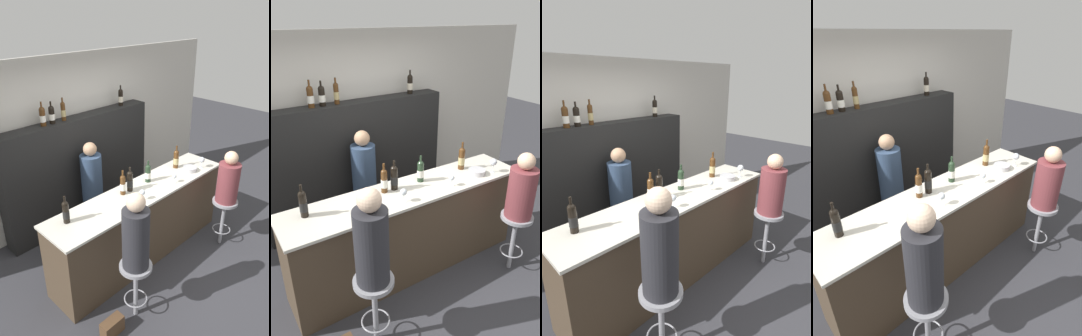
{
  "view_description": "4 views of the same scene",
  "coord_description": "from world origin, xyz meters",
  "views": [
    {
      "loc": [
        -2.68,
        -2.23,
        3.19
      ],
      "look_at": [
        -0.15,
        0.28,
        1.42
      ],
      "focal_mm": 35.0,
      "sensor_mm": 36.0,
      "label": 1
    },
    {
      "loc": [
        -1.7,
        -2.28,
        2.76
      ],
      "look_at": [
        -0.07,
        0.25,
        1.34
      ],
      "focal_mm": 35.0,
      "sensor_mm": 36.0,
      "label": 2
    },
    {
      "loc": [
        -1.86,
        -1.62,
        2.3
      ],
      "look_at": [
        0.11,
        0.35,
        1.35
      ],
      "focal_mm": 28.0,
      "sensor_mm": 36.0,
      "label": 3
    },
    {
      "loc": [
        -1.59,
        -1.47,
        2.58
      ],
      "look_at": [
        0.06,
        0.29,
        1.31
      ],
      "focal_mm": 28.0,
      "sensor_mm": 36.0,
      "label": 4
    }
  ],
  "objects": [
    {
      "name": "ground_plane",
      "position": [
        0.0,
        0.0,
        0.0
      ],
      "size": [
        16.0,
        16.0,
        0.0
      ],
      "primitive_type": "plane",
      "color": "#333338"
    },
    {
      "name": "wall_back",
      "position": [
        0.0,
        1.85,
        1.3
      ],
      "size": [
        6.4,
        0.05,
        2.6
      ],
      "color": "beige",
      "rests_on": "ground_plane"
    },
    {
      "name": "bar_counter",
      "position": [
        0.0,
        0.28,
        0.53
      ],
      "size": [
        2.79,
        0.6,
        1.05
      ],
      "color": "#473828",
      "rests_on": "ground_plane"
    },
    {
      "name": "back_bar_cabinet",
      "position": [
        0.0,
        1.62,
        0.87
      ],
      "size": [
        2.61,
        0.28,
        1.73
      ],
      "color": "black",
      "rests_on": "ground_plane"
    },
    {
      "name": "wine_bottle_counter_0",
      "position": [
        -1.1,
        0.39,
        1.19
      ],
      "size": [
        0.08,
        0.08,
        0.33
      ],
      "color": "black",
      "rests_on": "bar_counter"
    },
    {
      "name": "wine_bottle_counter_1",
      "position": [
        -0.25,
        0.39,
        1.19
      ],
      "size": [
        0.07,
        0.07,
        0.33
      ],
      "color": "#4C2D14",
      "rests_on": "bar_counter"
    },
    {
      "name": "wine_bottle_counter_2",
      "position": [
        -0.13,
        0.39,
        1.19
      ],
      "size": [
        0.08,
        0.08,
        0.33
      ],
      "color": "black",
      "rests_on": "bar_counter"
    },
    {
      "name": "wine_bottle_counter_3",
      "position": [
        0.22,
        0.39,
        1.18
      ],
      "size": [
        0.08,
        0.08,
        0.31
      ],
      "color": "#233823",
      "rests_on": "bar_counter"
    },
    {
      "name": "wine_bottle_counter_4",
      "position": [
        0.82,
        0.39,
        1.19
      ],
      "size": [
        0.08,
        0.08,
        0.34
      ],
      "color": "#4C2D14",
      "rests_on": "bar_counter"
    },
    {
      "name": "wine_bottle_backbar_1",
      "position": [
        -0.55,
        1.62,
        1.87
      ],
      "size": [
        0.08,
        0.08,
        0.33
      ],
      "color": "#4C2D14",
      "rests_on": "back_bar_cabinet"
    },
    {
      "name": "wine_bottle_backbar_2",
      "position": [
        -0.41,
        1.62,
        1.86
      ],
      "size": [
        0.08,
        0.08,
        0.31
      ],
      "color": "black",
      "rests_on": "back_bar_cabinet"
    },
    {
      "name": "wine_bottle_backbar_3",
      "position": [
        -0.22,
        1.62,
        1.87
      ],
      "size": [
        0.07,
        0.07,
        0.33
      ],
      "color": "#4C2D14",
      "rests_on": "back_bar_cabinet"
    },
    {
      "name": "wine_bottle_backbar_4",
      "position": [
        0.88,
        1.62,
        1.87
      ],
      "size": [
        0.08,
        0.08,
        0.33
      ],
      "color": "black",
      "rests_on": "back_bar_cabinet"
    },
    {
      "name": "wine_glass_0",
      "position": [
        -0.18,
        0.12,
        1.15
      ],
      "size": [
        0.07,
        0.07,
        0.14
      ],
      "color": "silver",
      "rests_on": "bar_counter"
    },
    {
      "name": "wine_glass_1",
      "position": [
        0.44,
        0.12,
        1.14
      ],
      "size": [
        0.06,
        0.06,
        0.13
      ],
      "color": "silver",
      "rests_on": "bar_counter"
    },
    {
      "name": "wine_glass_2",
      "position": [
        1.08,
        0.12,
        1.18
      ],
      "size": [
        0.08,
        0.08,
        0.17
      ],
      "color": "silver",
      "rests_on": "bar_counter"
    },
    {
      "name": "metal_bowl",
      "position": [
        0.88,
        0.18,
        1.08
      ],
      "size": [
        0.2,
        0.2,
        0.06
      ],
      "color": "#B7B7BC",
      "rests_on": "bar_counter"
    },
    {
      "name": "bar_stool_left",
      "position": [
        -0.8,
        -0.38,
        0.57
      ],
      "size": [
        0.35,
        0.35,
        0.73
      ],
      "color": "gray",
      "rests_on": "ground_plane"
    },
    {
      "name": "guest_seated_left",
      "position": [
        -0.8,
        -0.38,
        1.13
      ],
      "size": [
        0.28,
        0.28,
        0.87
      ],
      "color": "#28282D",
      "rests_on": "bar_stool_left"
    },
    {
      "name": "bar_stool_right",
      "position": [
        1.0,
        -0.38,
        0.57
      ],
      "size": [
        0.35,
        0.35,
        0.73
      ],
      "color": "gray",
      "rests_on": "ground_plane"
    },
    {
      "name": "guest_seated_right",
      "position": [
        1.0,
        -0.38,
        1.06
      ],
      "size": [
        0.3,
        0.3,
        0.75
      ],
      "color": "brown",
      "rests_on": "bar_stool_right"
    },
    {
      "name": "bartender",
      "position": [
        -0.07,
        1.26,
        0.67
      ],
      "size": [
        0.32,
        0.32,
        1.45
      ],
      "color": "#334766",
      "rests_on": "ground_plane"
    }
  ]
}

